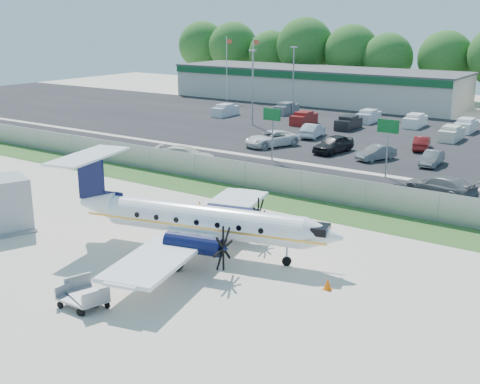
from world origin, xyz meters
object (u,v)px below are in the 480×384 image
Objects in this scene: aircraft at (199,220)px; baggage_cart_near at (87,295)px; service_container at (4,206)px; baggage_cart_far at (78,299)px.

baggage_cart_near is (-0.24, -8.03, -1.42)m from aircraft.
aircraft is 8.15m from baggage_cart_near.
baggage_cart_near is 12.83m from service_container.
service_container is at bearing -162.83° from aircraft.
aircraft is 9.00× the size of baggage_cart_far.
service_container is (-11.86, 4.59, 1.11)m from baggage_cart_far.
service_container is at bearing 158.82° from baggage_cart_far.
baggage_cart_far is (-0.21, -0.37, -0.09)m from baggage_cart_near.
service_container reaches higher than baggage_cart_far.
baggage_cart_far is at bearing -119.27° from baggage_cart_near.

